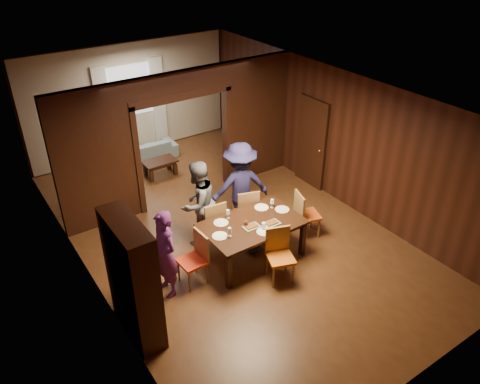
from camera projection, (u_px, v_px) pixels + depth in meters
floor at (225, 229)px, 9.60m from camera, size 9.00×9.00×0.00m
ceiling at (222, 93)px, 8.11m from camera, size 5.50×9.00×0.02m
room_walls at (177, 131)px, 10.16m from camera, size 5.52×9.01×2.90m
person_purple at (165, 255)px, 7.62m from camera, size 0.43×0.61×1.59m
person_grey at (198, 203)px, 8.85m from camera, size 1.00×0.89×1.71m
person_navy at (240, 186)px, 9.28m from camera, size 1.33×0.98×1.84m
sofa at (143, 151)px, 12.18m from camera, size 1.75×0.74×0.50m
serving_bowl at (253, 216)px, 8.59m from camera, size 0.30×0.30×0.07m
dining_table at (252, 240)px, 8.65m from camera, size 1.81×1.12×0.76m
coffee_table at (160, 168)px, 11.48m from camera, size 0.80×0.50×0.40m
chair_left at (192, 260)px, 7.98m from camera, size 0.46×0.46×0.97m
chair_right at (308, 214)px, 9.21m from camera, size 0.55×0.55×0.97m
chair_far_l at (212, 221)px, 8.99m from camera, size 0.48×0.48×0.97m
chair_far_r at (246, 209)px, 9.37m from camera, size 0.55×0.55×0.97m
chair_near at (281, 257)px, 8.06m from camera, size 0.56×0.56×0.97m
hutch at (133, 279)px, 6.80m from camera, size 0.40×1.20×2.00m
door_right at (311, 143)px, 10.72m from camera, size 0.06×0.90×2.10m
window_far at (130, 91)px, 11.88m from camera, size 1.20×0.03×1.30m
curtain_left at (104, 114)px, 11.72m from camera, size 0.35×0.06×2.40m
curtain_right at (159, 102)px, 12.44m from camera, size 0.35×0.06×2.40m
plate_left at (220, 236)px, 8.10m from camera, size 0.27×0.27×0.01m
plate_far_l at (221, 223)px, 8.45m from camera, size 0.27×0.27×0.01m
plate_far_r at (262, 207)px, 8.89m from camera, size 0.27×0.27×0.01m
plate_right at (282, 209)px, 8.83m from camera, size 0.27×0.27×0.01m
plate_near at (264, 232)px, 8.21m from camera, size 0.27×0.27×0.01m
platter_a at (252, 226)px, 8.33m from camera, size 0.30×0.20×0.04m
platter_b at (272, 223)px, 8.42m from camera, size 0.30×0.20×0.04m
wineglass_left at (230, 232)px, 8.06m from camera, size 0.08×0.08×0.18m
wineglass_far at (228, 214)px, 8.54m from camera, size 0.08×0.08×0.18m
wineglass_right at (272, 204)px, 8.85m from camera, size 0.08×0.08×0.18m
tumbler at (264, 226)px, 8.25m from camera, size 0.07×0.07×0.14m
condiment_jar at (246, 224)px, 8.34m from camera, size 0.08×0.08×0.11m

